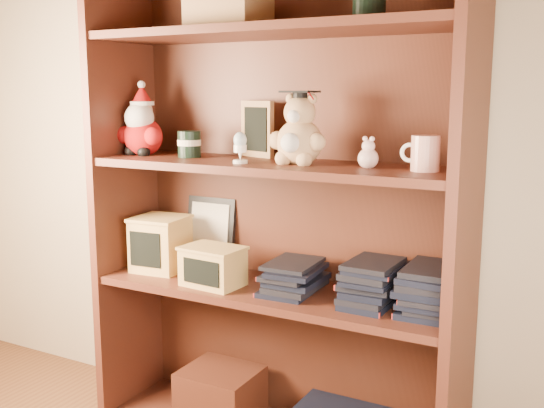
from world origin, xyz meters
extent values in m
cube|color=tan|center=(0.00, 1.50, 1.25)|extent=(3.00, 0.04, 2.50)
cube|color=#4F2316|center=(-0.50, 1.30, 0.80)|extent=(0.03, 0.35, 1.60)
cube|color=#4F2316|center=(0.67, 1.30, 0.80)|extent=(0.03, 0.35, 1.60)
cube|color=#492113|center=(0.09, 1.47, 0.80)|extent=(1.20, 0.02, 1.60)
cube|color=#4F2316|center=(0.09, 1.30, 1.34)|extent=(1.14, 0.33, 0.02)
cube|color=#492113|center=(-0.11, 1.30, 0.14)|extent=(0.25, 0.22, 0.18)
cube|color=#9E7547|center=(-0.06, 1.30, 1.41)|extent=(0.22, 0.18, 0.12)
cylinder|color=black|center=(0.39, 1.30, 1.41)|extent=(0.09, 0.09, 0.11)
cube|color=#4F2316|center=(0.09, 1.30, 0.54)|extent=(1.14, 0.33, 0.02)
cube|color=#4F2316|center=(0.09, 1.30, 0.94)|extent=(1.14, 0.33, 0.02)
sphere|color=#A50F0F|center=(-0.41, 1.30, 1.01)|extent=(0.13, 0.13, 0.13)
sphere|color=#A50F0F|center=(-0.47, 1.28, 1.02)|extent=(0.06, 0.06, 0.06)
sphere|color=#A50F0F|center=(-0.35, 1.28, 1.02)|extent=(0.06, 0.06, 0.06)
sphere|color=black|center=(-0.44, 1.27, 0.96)|extent=(0.04, 0.04, 0.04)
sphere|color=black|center=(-0.39, 1.27, 0.96)|extent=(0.04, 0.04, 0.04)
sphere|color=white|center=(-0.41, 1.29, 1.08)|extent=(0.10, 0.10, 0.10)
sphere|color=#D8B293|center=(-0.41, 1.30, 1.10)|extent=(0.07, 0.07, 0.07)
cone|color=#A50F0F|center=(-0.41, 1.30, 1.15)|extent=(0.08, 0.08, 0.07)
sphere|color=white|center=(-0.41, 1.30, 1.19)|extent=(0.03, 0.03, 0.03)
cylinder|color=white|center=(-0.41, 1.30, 1.12)|extent=(0.08, 0.08, 0.01)
cylinder|color=black|center=(-0.22, 1.30, 0.99)|extent=(0.08, 0.08, 0.09)
cylinder|color=beige|center=(-0.22, 1.30, 1.00)|extent=(0.08, 0.08, 0.02)
cube|color=#9E7547|center=(-0.03, 1.42, 1.04)|extent=(0.14, 0.06, 0.18)
cube|color=black|center=(-0.03, 1.41, 1.04)|extent=(0.10, 0.04, 0.14)
cube|color=#9E7547|center=(-0.03, 1.45, 0.97)|extent=(0.08, 0.08, 0.01)
cylinder|color=white|center=(0.02, 1.23, 0.96)|extent=(0.04, 0.04, 0.01)
cone|color=white|center=(0.02, 1.23, 0.97)|extent=(0.02, 0.02, 0.03)
cylinder|color=white|center=(0.02, 1.23, 0.99)|extent=(0.04, 0.04, 0.02)
ellipsoid|color=silver|center=(0.02, 1.23, 1.02)|extent=(0.04, 0.04, 0.05)
sphere|color=tan|center=(0.18, 1.30, 1.01)|extent=(0.14, 0.14, 0.14)
sphere|color=white|center=(0.18, 1.25, 1.02)|extent=(0.06, 0.06, 0.06)
sphere|color=tan|center=(0.11, 1.29, 1.02)|extent=(0.05, 0.05, 0.05)
sphere|color=tan|center=(0.24, 1.29, 1.02)|extent=(0.05, 0.05, 0.05)
sphere|color=tan|center=(0.14, 1.27, 0.97)|extent=(0.05, 0.05, 0.05)
sphere|color=tan|center=(0.21, 1.27, 0.97)|extent=(0.05, 0.05, 0.05)
sphere|color=tan|center=(0.18, 1.30, 1.10)|extent=(0.09, 0.09, 0.09)
sphere|color=white|center=(0.18, 1.27, 1.09)|extent=(0.04, 0.04, 0.04)
sphere|color=tan|center=(0.14, 1.31, 1.14)|extent=(0.03, 0.03, 0.03)
sphere|color=tan|center=(0.21, 1.31, 1.14)|extent=(0.03, 0.03, 0.03)
cylinder|color=black|center=(0.18, 1.30, 1.15)|extent=(0.04, 0.04, 0.02)
cube|color=black|center=(0.18, 1.30, 1.16)|extent=(0.09, 0.09, 0.01)
cylinder|color=#A50F0F|center=(0.22, 1.29, 1.15)|extent=(0.00, 0.04, 0.03)
sphere|color=beige|center=(0.39, 1.30, 0.98)|extent=(0.06, 0.06, 0.06)
sphere|color=beige|center=(0.39, 1.30, 1.01)|extent=(0.04, 0.04, 0.04)
sphere|color=beige|center=(0.38, 1.30, 1.03)|extent=(0.01, 0.01, 0.01)
sphere|color=beige|center=(0.40, 1.30, 1.03)|extent=(0.01, 0.01, 0.01)
cylinder|color=silver|center=(0.56, 1.30, 1.00)|extent=(0.08, 0.08, 0.10)
torus|color=white|center=(0.51, 1.30, 1.00)|extent=(0.05, 0.01, 0.05)
cube|color=black|center=(-0.24, 1.45, 0.67)|extent=(0.19, 0.05, 0.24)
cube|color=beige|center=(-0.24, 1.44, 0.67)|extent=(0.16, 0.03, 0.20)
cube|color=tan|center=(-0.35, 1.30, 0.64)|extent=(0.18, 0.18, 0.18)
cube|color=black|center=(-0.35, 1.22, 0.64)|extent=(0.12, 0.02, 0.12)
cube|color=tan|center=(-0.35, 1.30, 0.73)|extent=(0.19, 0.19, 0.01)
cube|color=tan|center=(-0.09, 1.24, 0.61)|extent=(0.19, 0.14, 0.12)
cube|color=black|center=(-0.09, 1.17, 0.61)|extent=(0.14, 0.01, 0.08)
cube|color=tan|center=(-0.09, 1.24, 0.67)|extent=(0.20, 0.15, 0.01)
cube|color=black|center=(0.17, 1.30, 0.56)|extent=(0.14, 0.20, 0.02)
cube|color=black|center=(0.17, 1.30, 0.57)|extent=(0.14, 0.20, 0.02)
cube|color=black|center=(0.17, 1.30, 0.59)|extent=(0.14, 0.20, 0.02)
cube|color=black|center=(0.17, 1.30, 0.61)|extent=(0.14, 0.20, 0.02)
cube|color=black|center=(0.17, 1.30, 0.62)|extent=(0.14, 0.20, 0.02)
cube|color=black|center=(0.17, 1.30, 0.64)|extent=(0.14, 0.20, 0.02)
cube|color=black|center=(0.41, 1.30, 0.56)|extent=(0.14, 0.20, 0.02)
cube|color=black|center=(0.41, 1.30, 0.57)|extent=(0.14, 0.20, 0.02)
cube|color=black|center=(0.41, 1.30, 0.59)|extent=(0.14, 0.20, 0.02)
cube|color=black|center=(0.41, 1.30, 0.61)|extent=(0.14, 0.20, 0.02)
cube|color=black|center=(0.41, 1.30, 0.62)|extent=(0.14, 0.20, 0.02)
cube|color=black|center=(0.41, 1.30, 0.64)|extent=(0.14, 0.20, 0.02)
cube|color=black|center=(0.41, 1.30, 0.65)|extent=(0.14, 0.20, 0.02)
cube|color=black|center=(0.41, 1.30, 0.67)|extent=(0.14, 0.20, 0.02)
cube|color=black|center=(0.59, 1.30, 0.56)|extent=(0.14, 0.20, 0.02)
cube|color=black|center=(0.59, 1.30, 0.57)|extent=(0.14, 0.20, 0.02)
cube|color=black|center=(0.59, 1.30, 0.59)|extent=(0.14, 0.20, 0.02)
cube|color=black|center=(0.59, 1.30, 0.61)|extent=(0.14, 0.20, 0.02)
cube|color=black|center=(0.59, 1.30, 0.62)|extent=(0.14, 0.20, 0.02)
cube|color=black|center=(0.59, 1.30, 0.64)|extent=(0.14, 0.20, 0.02)
cube|color=black|center=(0.59, 1.30, 0.65)|extent=(0.14, 0.20, 0.02)
cube|color=black|center=(0.59, 1.30, 0.67)|extent=(0.14, 0.20, 0.02)
camera|label=1|loc=(1.01, -0.39, 1.16)|focal=42.00mm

